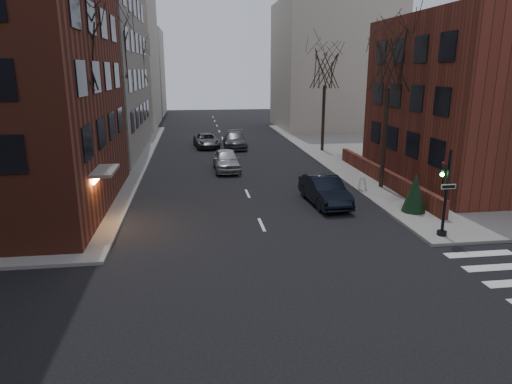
% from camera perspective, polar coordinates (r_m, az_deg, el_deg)
% --- Properties ---
extents(ground, '(160.00, 160.00, 0.00)m').
position_cam_1_polar(ground, '(12.61, 9.45, -22.15)').
color(ground, black).
rests_on(ground, ground).
extents(building_right_brick, '(12.00, 14.00, 11.00)m').
position_cam_1_polar(building_right_brick, '(34.76, 27.26, 10.03)').
color(building_right_brick, maroon).
rests_on(building_right_brick, ground).
extents(low_wall_right, '(0.35, 16.00, 1.00)m').
position_cam_1_polar(low_wall_right, '(31.93, 15.53, 2.01)').
color(low_wall_right, maroon).
rests_on(low_wall_right, sidewalk_far_right).
extents(building_distant_la, '(14.00, 16.00, 18.00)m').
position_cam_1_polar(building_distant_la, '(65.60, -18.87, 15.58)').
color(building_distant_la, '#B7AC9B').
rests_on(building_distant_la, ground).
extents(building_distant_ra, '(14.00, 14.00, 16.00)m').
position_cam_1_polar(building_distant_ra, '(62.26, 9.55, 15.30)').
color(building_distant_ra, '#B7AC9B').
rests_on(building_distant_ra, ground).
extents(building_distant_lb, '(10.00, 12.00, 14.00)m').
position_cam_1_polar(building_distant_lb, '(82.11, -15.13, 14.21)').
color(building_distant_lb, '#B7AC9B').
rests_on(building_distant_lb, ground).
extents(traffic_signal, '(0.76, 0.44, 4.00)m').
position_cam_1_polar(traffic_signal, '(22.37, 22.49, -0.78)').
color(traffic_signal, black).
rests_on(traffic_signal, sidewalk_far_right).
extents(tree_left_a, '(4.18, 4.18, 10.26)m').
position_cam_1_polar(tree_left_a, '(24.19, -22.01, 16.16)').
color(tree_left_a, '#2D231C').
rests_on(tree_left_a, sidewalk_far_left).
extents(tree_left_b, '(4.40, 4.40, 10.80)m').
position_cam_1_polar(tree_left_b, '(35.98, -17.45, 16.57)').
color(tree_left_b, '#2D231C').
rests_on(tree_left_b, sidewalk_far_left).
extents(tree_left_c, '(3.96, 3.96, 9.72)m').
position_cam_1_polar(tree_left_c, '(49.84, -14.76, 15.15)').
color(tree_left_c, '#2D231C').
rests_on(tree_left_c, sidewalk_far_left).
extents(tree_right_a, '(3.96, 3.96, 9.72)m').
position_cam_1_polar(tree_right_a, '(30.05, 16.40, 15.37)').
color(tree_right_a, '#2D231C').
rests_on(tree_right_a, sidewalk_far_right).
extents(tree_right_b, '(3.74, 3.74, 9.18)m').
position_cam_1_polar(tree_right_b, '(43.24, 8.64, 14.95)').
color(tree_right_b, '#2D231C').
rests_on(tree_right_b, sidewalk_far_right).
extents(streetlamp_near, '(0.36, 0.36, 6.28)m').
position_cam_1_polar(streetlamp_near, '(32.09, -16.86, 8.48)').
color(streetlamp_near, black).
rests_on(streetlamp_near, sidewalk_far_left).
extents(streetlamp_far, '(0.36, 0.36, 6.28)m').
position_cam_1_polar(streetlamp_far, '(51.87, -13.55, 11.01)').
color(streetlamp_far, black).
rests_on(streetlamp_far, sidewalk_far_left).
extents(parked_sedan, '(2.06, 5.05, 1.63)m').
position_cam_1_polar(parked_sedan, '(26.62, 8.57, 0.20)').
color(parked_sedan, black).
rests_on(parked_sedan, ground).
extents(car_lane_silver, '(1.98, 4.80, 1.63)m').
position_cam_1_polar(car_lane_silver, '(35.25, -3.72, 4.01)').
color(car_lane_silver, '#A1A0A6').
rests_on(car_lane_silver, ground).
extents(car_lane_gray, '(2.34, 5.49, 1.58)m').
position_cam_1_polar(car_lane_gray, '(45.55, -2.67, 6.52)').
color(car_lane_gray, '#3D3D42').
rests_on(car_lane_gray, ground).
extents(car_lane_far, '(2.73, 5.07, 1.35)m').
position_cam_1_polar(car_lane_far, '(46.11, -6.21, 6.41)').
color(car_lane_far, '#424247').
rests_on(car_lane_far, ground).
extents(sandwich_board, '(0.46, 0.59, 0.86)m').
position_cam_1_polar(sandwich_board, '(29.78, 13.15, 1.10)').
color(sandwich_board, white).
rests_on(sandwich_board, sidewalk_far_right).
extents(evergreen_shrub, '(1.61, 1.61, 2.11)m').
position_cam_1_polar(evergreen_shrub, '(25.81, 19.23, -0.06)').
color(evergreen_shrub, black).
rests_on(evergreen_shrub, sidewalk_far_right).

